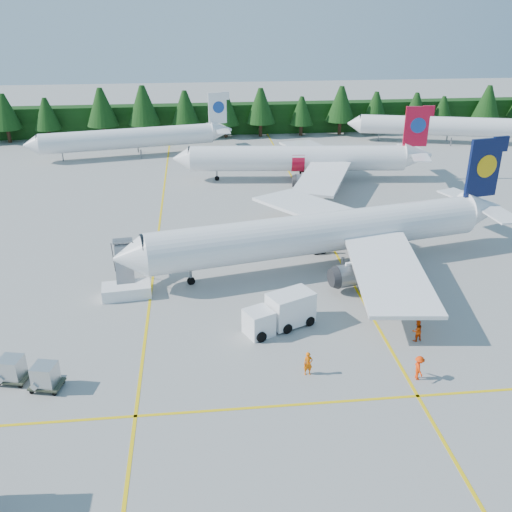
{
  "coord_description": "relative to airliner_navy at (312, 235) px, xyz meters",
  "views": [
    {
      "loc": [
        -9.12,
        -37.59,
        26.16
      ],
      "look_at": [
        -3.77,
        11.75,
        3.5
      ],
      "focal_mm": 40.0,
      "sensor_mm": 36.0,
      "label": 1
    }
  ],
  "objects": [
    {
      "name": "ground",
      "position": [
        -2.52,
        -15.97,
        -3.7
      ],
      "size": [
        320.0,
        320.0,
        0.0
      ],
      "primitive_type": "plane",
      "color": "gray",
      "rests_on": "ground"
    },
    {
      "name": "taxi_stripe_a",
      "position": [
        -16.52,
        4.03,
        -3.69
      ],
      "size": [
        0.25,
        120.0,
        0.01
      ],
      "primitive_type": "cube",
      "color": "yellow",
      "rests_on": "ground"
    },
    {
      "name": "taxi_stripe_b",
      "position": [
        3.48,
        4.03,
        -3.69
      ],
      "size": [
        0.25,
        120.0,
        0.01
      ],
      "primitive_type": "cube",
      "color": "yellow",
      "rests_on": "ground"
    },
    {
      "name": "taxi_stripe_cross",
      "position": [
        -2.52,
        -21.97,
        -3.69
      ],
      "size": [
        80.0,
        0.25,
        0.01
      ],
      "primitive_type": "cube",
      "color": "yellow",
      "rests_on": "ground"
    },
    {
      "name": "treeline_hedge",
      "position": [
        -2.52,
        66.03,
        -0.7
      ],
      "size": [
        220.0,
        4.0,
        6.0
      ],
      "primitive_type": "cube",
      "color": "black",
      "rests_on": "ground"
    },
    {
      "name": "airliner_navy",
      "position": [
        0.0,
        0.0,
        0.0
      ],
      "size": [
        41.85,
        34.09,
        12.3
      ],
      "rotation": [
        0.0,
        0.0,
        0.21
      ],
      "color": "white",
      "rests_on": "ground"
    },
    {
      "name": "airliner_red",
      "position": [
        3.33,
        31.23,
        -0.31
      ],
      "size": [
        38.79,
        31.79,
        11.28
      ],
      "rotation": [
        0.0,
        0.0,
        -0.09
      ],
      "color": "white",
      "rests_on": "ground"
    },
    {
      "name": "airliner_far_left",
      "position": [
        -24.3,
        48.65,
        -0.45
      ],
      "size": [
        35.29,
        9.86,
        10.36
      ],
      "rotation": [
        0.0,
        0.0,
        0.2
      ],
      "color": "white",
      "rests_on": "ground"
    },
    {
      "name": "airliner_far_right",
      "position": [
        35.02,
        52.97,
        -0.38
      ],
      "size": [
        35.75,
        11.9,
        10.6
      ],
      "rotation": [
        0.0,
        0.0,
        -0.25
      ],
      "color": "white",
      "rests_on": "ground"
    },
    {
      "name": "airstairs",
      "position": [
        -18.79,
        -4.1,
        -2.81
      ],
      "size": [
        4.8,
        6.51,
        4.1
      ],
      "rotation": [
        0.0,
        0.0,
        0.12
      ],
      "color": "white",
      "rests_on": "ground"
    },
    {
      "name": "service_truck",
      "position": [
        -5.07,
        -11.63,
        -2.22
      ],
      "size": [
        6.58,
        4.64,
        3.0
      ],
      "rotation": [
        0.0,
        0.0,
        0.43
      ],
      "color": "white",
      "rests_on": "ground"
    },
    {
      "name": "uld_pair",
      "position": [
        -24.49,
        -17.64,
        -2.54
      ],
      "size": [
        5.22,
        3.34,
        1.72
      ],
      "rotation": [
        0.0,
        0.0,
        -0.23
      ],
      "color": "#363A2A",
      "rests_on": "ground"
    },
    {
      "name": "crew_a",
      "position": [
        -3.89,
        -18.54,
        -2.74
      ],
      "size": [
        0.71,
        0.48,
        1.91
      ],
      "primitive_type": "imported",
      "rotation": [
        0.0,
        0.0,
        0.03
      ],
      "color": "#F76205",
      "rests_on": "ground"
    },
    {
      "name": "crew_b",
      "position": [
        5.96,
        -14.92,
        -2.74
      ],
      "size": [
        1.1,
        0.95,
        1.93
      ],
      "primitive_type": "imported",
      "rotation": [
        0.0,
        0.0,
        3.41
      ],
      "color": "#DF3D04",
      "rests_on": "ground"
    },
    {
      "name": "crew_c",
      "position": [
        4.2,
        -19.99,
        -2.72
      ],
      "size": [
        0.59,
        0.84,
        1.97
      ],
      "primitive_type": "imported",
      "rotation": [
        0.0,
        0.0,
        1.52
      ],
      "color": "#FF3605",
      "rests_on": "ground"
    }
  ]
}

